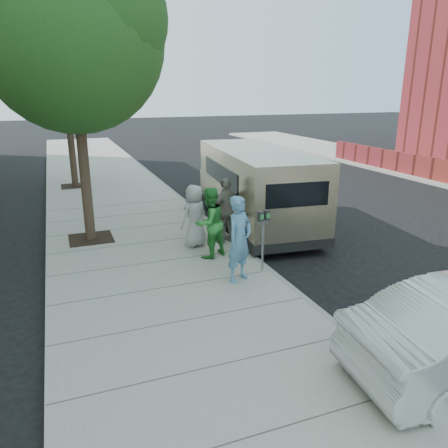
{
  "coord_description": "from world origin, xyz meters",
  "views": [
    {
      "loc": [
        -3.01,
        -9.91,
        4.21
      ],
      "look_at": [
        0.63,
        -0.53,
        1.1
      ],
      "focal_mm": 35.0,
      "sensor_mm": 36.0,
      "label": 1
    }
  ],
  "objects_px": {
    "van": "(255,186)",
    "person_striped_polo": "(226,210)",
    "tree_near": "(73,33)",
    "person_officer": "(240,239)",
    "parking_meter": "(263,228)",
    "person_green_shirt": "(210,223)",
    "person_gray_shirt": "(195,216)",
    "tree_far": "(65,72)"
  },
  "relations": [
    {
      "from": "person_officer",
      "to": "person_gray_shirt",
      "type": "relative_size",
      "value": 1.14
    },
    {
      "from": "parking_meter",
      "to": "van",
      "type": "bearing_deg",
      "value": 56.58
    },
    {
      "from": "tree_near",
      "to": "tree_far",
      "type": "distance_m",
      "value": 7.63
    },
    {
      "from": "parking_meter",
      "to": "van",
      "type": "relative_size",
      "value": 0.21
    },
    {
      "from": "parking_meter",
      "to": "van",
      "type": "height_order",
      "value": "van"
    },
    {
      "from": "van",
      "to": "person_officer",
      "type": "bearing_deg",
      "value": -113.46
    },
    {
      "from": "van",
      "to": "person_gray_shirt",
      "type": "relative_size",
      "value": 4.04
    },
    {
      "from": "parking_meter",
      "to": "person_green_shirt",
      "type": "distance_m",
      "value": 1.54
    },
    {
      "from": "person_striped_polo",
      "to": "person_officer",
      "type": "bearing_deg",
      "value": 56.84
    },
    {
      "from": "person_gray_shirt",
      "to": "person_striped_polo",
      "type": "distance_m",
      "value": 0.91
    },
    {
      "from": "tree_far",
      "to": "person_gray_shirt",
      "type": "relative_size",
      "value": 3.86
    },
    {
      "from": "parking_meter",
      "to": "person_gray_shirt",
      "type": "distance_m",
      "value": 2.39
    },
    {
      "from": "tree_far",
      "to": "parking_meter",
      "type": "bearing_deg",
      "value": -72.93
    },
    {
      "from": "parking_meter",
      "to": "person_green_shirt",
      "type": "xyz_separation_m",
      "value": [
        -0.86,
        1.27,
        -0.15
      ]
    },
    {
      "from": "tree_near",
      "to": "person_officer",
      "type": "xyz_separation_m",
      "value": [
        2.79,
        -4.11,
        -4.44
      ]
    },
    {
      "from": "parking_meter",
      "to": "van",
      "type": "xyz_separation_m",
      "value": [
        1.54,
        3.72,
        0.11
      ]
    },
    {
      "from": "tree_near",
      "to": "person_striped_polo",
      "type": "relative_size",
      "value": 4.17
    },
    {
      "from": "tree_far",
      "to": "person_officer",
      "type": "xyz_separation_m",
      "value": [
        2.79,
        -11.71,
        -3.78
      ]
    },
    {
      "from": "person_officer",
      "to": "person_gray_shirt",
      "type": "xyz_separation_m",
      "value": [
        -0.24,
        2.48,
        -0.12
      ]
    },
    {
      "from": "van",
      "to": "person_striped_polo",
      "type": "distance_m",
      "value": 2.22
    },
    {
      "from": "tree_near",
      "to": "parking_meter",
      "type": "height_order",
      "value": "tree_near"
    },
    {
      "from": "person_green_shirt",
      "to": "person_officer",
      "type": "bearing_deg",
      "value": 70.51
    },
    {
      "from": "van",
      "to": "person_striped_polo",
      "type": "height_order",
      "value": "van"
    },
    {
      "from": "parking_meter",
      "to": "person_gray_shirt",
      "type": "height_order",
      "value": "person_gray_shirt"
    },
    {
      "from": "tree_far",
      "to": "person_green_shirt",
      "type": "relative_size",
      "value": 3.63
    },
    {
      "from": "van",
      "to": "tree_near",
      "type": "bearing_deg",
      "value": -175.2
    },
    {
      "from": "van",
      "to": "person_green_shirt",
      "type": "xyz_separation_m",
      "value": [
        -2.39,
        -2.45,
        -0.25
      ]
    },
    {
      "from": "parking_meter",
      "to": "person_green_shirt",
      "type": "relative_size",
      "value": 0.8
    },
    {
      "from": "van",
      "to": "person_striped_polo",
      "type": "relative_size",
      "value": 3.76
    },
    {
      "from": "person_green_shirt",
      "to": "person_gray_shirt",
      "type": "distance_m",
      "value": 0.92
    },
    {
      "from": "tree_near",
      "to": "person_gray_shirt",
      "type": "height_order",
      "value": "tree_near"
    },
    {
      "from": "person_green_shirt",
      "to": "person_gray_shirt",
      "type": "xyz_separation_m",
      "value": [
        -0.1,
        0.91,
        -0.05
      ]
    },
    {
      "from": "parking_meter",
      "to": "person_gray_shirt",
      "type": "relative_size",
      "value": 0.86
    },
    {
      "from": "tree_near",
      "to": "tree_far",
      "type": "height_order",
      "value": "tree_near"
    },
    {
      "from": "tree_near",
      "to": "van",
      "type": "distance_m",
      "value": 6.59
    },
    {
      "from": "tree_far",
      "to": "person_officer",
      "type": "bearing_deg",
      "value": -76.62
    },
    {
      "from": "person_officer",
      "to": "van",
      "type": "bearing_deg",
      "value": 31.85
    },
    {
      "from": "tree_near",
      "to": "parking_meter",
      "type": "distance_m",
      "value": 6.76
    },
    {
      "from": "person_striped_polo",
      "to": "tree_near",
      "type": "bearing_deg",
      "value": -43.32
    },
    {
      "from": "tree_far",
      "to": "van",
      "type": "relative_size",
      "value": 0.96
    },
    {
      "from": "parking_meter",
      "to": "person_striped_polo",
      "type": "height_order",
      "value": "person_striped_polo"
    },
    {
      "from": "tree_far",
      "to": "parking_meter",
      "type": "relative_size",
      "value": 4.51
    }
  ]
}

